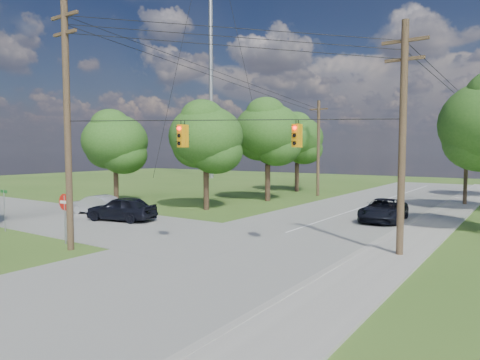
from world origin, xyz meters
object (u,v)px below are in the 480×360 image
Objects in this scene: pole_north_w at (318,147)px; car_main_north at (383,210)px; pole_north_e at (467,147)px; car_cross_dark at (122,208)px; pole_sw at (67,120)px; do_not_enter_sign at (65,208)px; pole_ne at (403,136)px; car_cross_silver at (96,205)px.

car_main_north is at bearing -50.35° from pole_north_w.
car_cross_dark is (-18.13, -22.60, -4.27)m from pole_north_e.
pole_sw reaches higher than do_not_enter_sign.
car_cross_silver is (-22.13, 0.34, -4.72)m from pole_ne.
pole_north_e is at bearing 126.62° from car_cross_silver.
car_cross_silver is (-22.13, -21.66, -4.39)m from pole_north_e.
pole_north_e is 31.27m from car_cross_silver.
pole_sw is at bearing -26.61° from do_not_enter_sign.
car_cross_silver is at bearing 137.37° from pole_sw.
pole_sw reaches higher than pole_ne.
car_cross_silver is 1.66× the size of do_not_enter_sign.
pole_ne reaches higher than do_not_enter_sign.
car_main_north reaches higher than car_cross_silver.
pole_north_w is (-0.40, 29.60, -1.10)m from pole_sw.
pole_sw is 32.55m from pole_north_e.
pole_ne is 1.05× the size of pole_north_e.
car_cross_dark is (-18.13, -0.60, -4.61)m from pole_ne.
do_not_enter_sign is (3.30, -6.40, 1.02)m from car_cross_dark.
pole_north_w is at bearing 90.77° from pole_sw.
pole_north_w is (-13.90, 22.00, -0.34)m from pole_ne.
pole_ne is at bearing -73.44° from car_main_north.
pole_ne reaches higher than pole_north_e.
car_cross_silver is at bearing -116.80° from car_cross_dark.
pole_ne is (13.50, 7.60, -0.76)m from pole_sw.
pole_north_w is 17.02m from car_main_north.
do_not_enter_sign reaches higher than car_cross_dark.
pole_north_e is 3.84× the size of do_not_enter_sign.
pole_sw is 2.23× the size of car_main_north.
pole_north_w is at bearing 126.19° from car_main_north.
pole_north_w reaches higher than car_cross_dark.
pole_north_e reaches higher than do_not_enter_sign.
do_not_enter_sign is (-1.33, 0.60, -4.35)m from pole_sw.
car_cross_silver is at bearing -157.81° from car_main_north.
pole_north_w is (-13.90, 0.00, 0.00)m from pole_north_e.
pole_north_e is at bearing 65.48° from pole_sw.
pole_north_e is at bearing 71.52° from car_main_north.
pole_north_e is (13.50, 29.60, -1.10)m from pole_sw.
pole_north_w reaches higher than do_not_enter_sign.
car_main_north is at bearing 59.18° from pole_sw.
pole_north_e is at bearing 90.00° from pole_ne.
do_not_enter_sign is at bearing -117.09° from pole_north_e.
pole_north_e and pole_north_w have the same top height.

